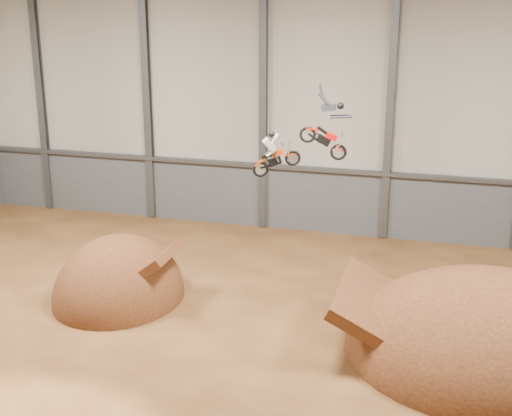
{
  "coord_description": "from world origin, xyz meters",
  "views": [
    {
      "loc": [
        6.22,
        -21.7,
        13.14
      ],
      "look_at": [
        -0.79,
        4.0,
        4.64
      ],
      "focal_mm": 50.0,
      "sensor_mm": 36.0,
      "label": 1
    }
  ],
  "objects_px": {
    "takeoff_ramp": "(120,298)",
    "landing_ramp": "(490,357)",
    "fmx_rider_a": "(279,149)",
    "fmx_rider_b": "(320,121)"
  },
  "relations": [
    {
      "from": "takeoff_ramp",
      "to": "landing_ramp",
      "type": "xyz_separation_m",
      "value": [
        15.38,
        -1.14,
        0.0
      ]
    },
    {
      "from": "fmx_rider_a",
      "to": "fmx_rider_b",
      "type": "xyz_separation_m",
      "value": [
        1.39,
        0.8,
        0.98
      ]
    },
    {
      "from": "landing_ramp",
      "to": "fmx_rider_a",
      "type": "height_order",
      "value": "fmx_rider_a"
    },
    {
      "from": "fmx_rider_a",
      "to": "fmx_rider_b",
      "type": "bearing_deg",
      "value": 7.2
    },
    {
      "from": "landing_ramp",
      "to": "fmx_rider_a",
      "type": "relative_size",
      "value": 5.65
    },
    {
      "from": "takeoff_ramp",
      "to": "fmx_rider_b",
      "type": "xyz_separation_m",
      "value": [
        8.46,
        0.81,
        8.04
      ]
    },
    {
      "from": "fmx_rider_b",
      "to": "takeoff_ramp",
      "type": "bearing_deg",
      "value": 176.94
    },
    {
      "from": "takeoff_ramp",
      "to": "landing_ramp",
      "type": "distance_m",
      "value": 15.42
    },
    {
      "from": "takeoff_ramp",
      "to": "fmx_rider_a",
      "type": "xyz_separation_m",
      "value": [
        7.07,
        0.01,
        7.05
      ]
    },
    {
      "from": "takeoff_ramp",
      "to": "fmx_rider_a",
      "type": "height_order",
      "value": "fmx_rider_a"
    }
  ]
}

